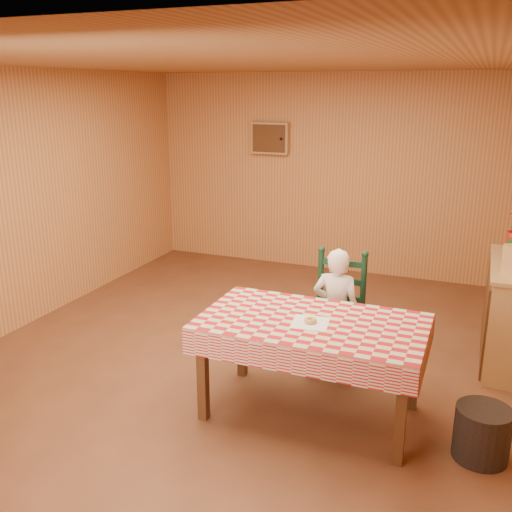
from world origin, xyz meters
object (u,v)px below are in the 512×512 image
(dining_table, at_px, (312,331))
(seated_child, at_px, (336,312))
(ladder_chair, at_px, (337,316))
(storage_bin, at_px, (482,433))

(dining_table, xyz_separation_m, seated_child, (-0.00, 0.73, -0.13))
(seated_child, bearing_deg, ladder_chair, -90.00)
(ladder_chair, bearing_deg, dining_table, -90.00)
(storage_bin, bearing_deg, dining_table, 175.54)
(ladder_chair, bearing_deg, storage_bin, -35.74)
(dining_table, bearing_deg, storage_bin, -4.46)
(dining_table, height_order, seated_child, seated_child)
(seated_child, xyz_separation_m, storage_bin, (1.23, -0.83, -0.38))
(ladder_chair, distance_m, storage_bin, 1.54)
(storage_bin, bearing_deg, seated_child, 146.05)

